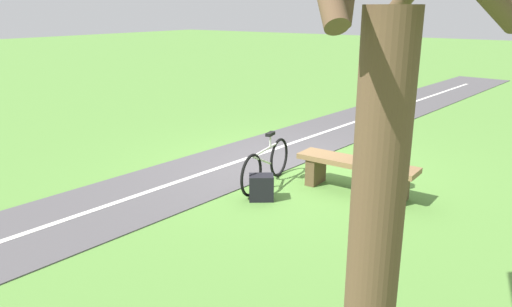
# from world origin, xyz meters

# --- Properties ---
(ground_plane) EXTENTS (80.00, 80.00, 0.00)m
(ground_plane) POSITION_xyz_m (0.00, 0.00, 0.00)
(ground_plane) COLOR #548438
(paved_path) EXTENTS (5.05, 36.03, 0.02)m
(paved_path) POSITION_xyz_m (1.26, 4.00, 0.01)
(paved_path) COLOR #4C494C
(paved_path) RESTS_ON ground_plane
(path_centre_line) EXTENTS (2.90, 31.89, 0.00)m
(path_centre_line) POSITION_xyz_m (1.26, 4.00, 0.02)
(path_centre_line) COLOR silver
(path_centre_line) RESTS_ON paved_path
(bench) EXTENTS (1.82, 0.45, 0.51)m
(bench) POSITION_xyz_m (-1.42, 0.43, 0.35)
(bench) COLOR brown
(bench) RESTS_ON ground_plane
(person_seated) EXTENTS (0.31, 0.31, 0.70)m
(person_seated) POSITION_xyz_m (-1.57, 0.43, 0.81)
(person_seated) COLOR #38383D
(person_seated) RESTS_ON bench
(bicycle) EXTENTS (0.29, 1.62, 0.83)m
(bicycle) POSITION_xyz_m (-0.15, 0.97, 0.34)
(bicycle) COLOR black
(bicycle) RESTS_ON ground_plane
(backpack) EXTENTS (0.43, 0.41, 0.38)m
(backpack) POSITION_xyz_m (-0.43, 1.50, 0.19)
(backpack) COLOR black
(backpack) RESTS_ON ground_plane
(tree_far_left) EXTENTS (1.49, 1.50, 3.75)m
(tree_far_left) POSITION_xyz_m (-3.23, 4.17, 1.73)
(tree_far_left) COLOR brown
(tree_far_left) RESTS_ON ground_plane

